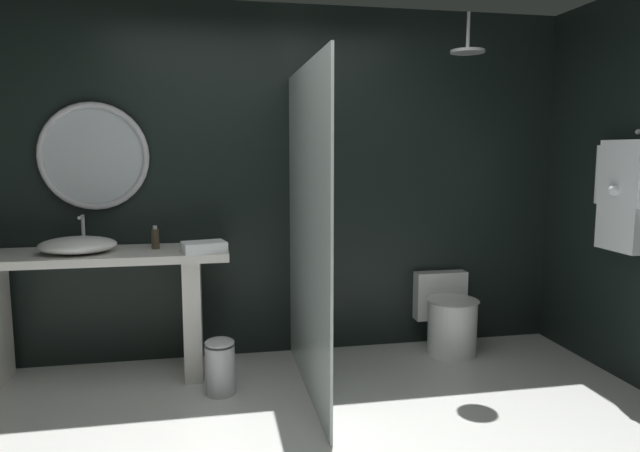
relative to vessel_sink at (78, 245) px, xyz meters
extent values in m
cube|color=black|center=(1.28, 0.38, 0.37)|extent=(4.80, 0.10, 2.60)
cube|color=silver|center=(0.07, 0.04, -0.08)|extent=(1.80, 0.54, 0.05)
cube|color=silver|center=(0.72, 0.04, -0.52)|extent=(0.12, 0.46, 0.82)
ellipsoid|color=white|center=(0.00, 0.00, 0.00)|extent=(0.49, 0.40, 0.11)
cylinder|color=#B7B7BC|center=(0.00, 0.18, 0.06)|extent=(0.02, 0.02, 0.23)
cylinder|color=#B7B7BC|center=(0.00, 0.13, 0.17)|extent=(0.02, 0.11, 0.02)
cylinder|color=#3D3323|center=(0.48, 0.08, 0.01)|extent=(0.05, 0.05, 0.14)
cylinder|color=#B7B7BC|center=(0.48, 0.08, 0.09)|extent=(0.03, 0.03, 0.02)
torus|color=#B7B7BC|center=(0.07, 0.29, 0.57)|extent=(0.75, 0.04, 0.75)
cylinder|color=#B2BCC1|center=(0.07, 0.30, 0.57)|extent=(0.67, 0.01, 0.67)
cube|color=silver|center=(1.45, -0.41, 0.10)|extent=(0.02, 1.48, 2.07)
cylinder|color=#B7B7BC|center=(2.65, -0.07, 1.44)|extent=(0.02, 0.02, 0.26)
cylinder|color=#B7B7BC|center=(2.65, -0.07, 1.30)|extent=(0.24, 0.24, 0.02)
sphere|color=#B7B7BC|center=(3.56, -0.68, 0.73)|extent=(0.04, 0.04, 0.04)
cube|color=white|center=(3.49, -0.68, 0.32)|extent=(0.12, 0.36, 0.72)
cylinder|color=white|center=(3.49, -0.48, 0.45)|extent=(0.11, 0.11, 0.39)
sphere|color=white|center=(3.41, -0.68, 0.36)|extent=(0.07, 0.07, 0.07)
cylinder|color=white|center=(2.65, 0.02, -0.73)|extent=(0.37, 0.37, 0.41)
ellipsoid|color=white|center=(2.65, 0.02, -0.51)|extent=(0.39, 0.43, 0.02)
cube|color=white|center=(2.65, 0.28, -0.54)|extent=(0.42, 0.14, 0.38)
cylinder|color=#B7B7BC|center=(0.89, -0.37, -0.78)|extent=(0.19, 0.19, 0.31)
ellipsoid|color=#B7B7BC|center=(0.89, -0.37, -0.59)|extent=(0.19, 0.19, 0.06)
cube|color=white|center=(0.81, -0.14, -0.02)|extent=(0.31, 0.25, 0.07)
camera|label=1|loc=(0.86, -3.91, 0.62)|focal=32.01mm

